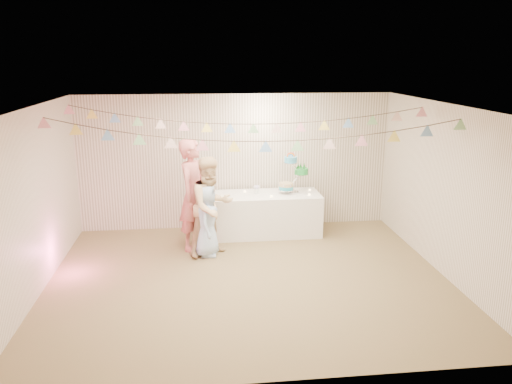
{
  "coord_description": "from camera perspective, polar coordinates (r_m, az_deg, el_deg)",
  "views": [
    {
      "loc": [
        -0.68,
        -6.93,
        3.27
      ],
      "look_at": [
        0.2,
        0.8,
        1.15
      ],
      "focal_mm": 35.0,
      "sensor_mm": 36.0,
      "label": 1
    }
  ],
  "objects": [
    {
      "name": "platter",
      "position": [
        9.23,
        -2.42,
        -0.55
      ],
      "size": [
        0.33,
        0.33,
        0.02
      ],
      "primitive_type": "cylinder",
      "color": "white",
      "rests_on": "table"
    },
    {
      "name": "ceiling",
      "position": [
        7.0,
        -0.9,
        9.75
      ],
      "size": [
        6.0,
        6.0,
        0.0
      ],
      "primitive_type": "plane",
      "color": "white",
      "rests_on": "ground"
    },
    {
      "name": "tealight_2",
      "position": [
        9.13,
        1.76,
        -0.49
      ],
      "size": [
        0.04,
        0.04,
        0.03
      ],
      "primitive_type": "cylinder",
      "color": "#FFD88C",
      "rests_on": "table"
    },
    {
      "name": "posy",
      "position": [
        9.35,
        0.08,
        0.12
      ],
      "size": [
        0.14,
        0.14,
        0.16
      ],
      "primitive_type": null,
      "color": "white",
      "rests_on": "table"
    },
    {
      "name": "left_wall",
      "position": [
        7.57,
        -24.09,
        -1.2
      ],
      "size": [
        5.0,
        5.0,
        0.0
      ],
      "primitive_type": "plane",
      "color": "silver",
      "rests_on": "ground"
    },
    {
      "name": "bunting_back",
      "position": [
        8.11,
        -1.66,
        8.72
      ],
      "size": [
        5.6,
        1.1,
        0.4
      ],
      "primitive_type": null,
      "color": "pink",
      "rests_on": "ceiling"
    },
    {
      "name": "bunting_front",
      "position": [
        6.83,
        -0.72,
        7.25
      ],
      "size": [
        5.6,
        0.9,
        0.36
      ],
      "primitive_type": null,
      "color": "#72A5E5",
      "rests_on": "ceiling"
    },
    {
      "name": "cake_stand",
      "position": [
        9.38,
        4.26,
        1.88
      ],
      "size": [
        0.64,
        0.38,
        0.72
      ],
      "primitive_type": null,
      "color": "silver",
      "rests_on": "table"
    },
    {
      "name": "floor",
      "position": [
        7.69,
        -0.82,
        -9.91
      ],
      "size": [
        6.0,
        6.0,
        0.0
      ],
      "primitive_type": "plane",
      "color": "brown",
      "rests_on": "ground"
    },
    {
      "name": "tealight_5",
      "position": [
        9.62,
        6.17,
        0.25
      ],
      "size": [
        0.04,
        0.04,
        0.03
      ],
      "primitive_type": "cylinder",
      "color": "#FFD88C",
      "rests_on": "table"
    },
    {
      "name": "cake_middle",
      "position": [
        9.5,
        5.23,
        2.01
      ],
      "size": [
        0.27,
        0.27,
        0.22
      ],
      "primitive_type": null,
      "color": "green",
      "rests_on": "cake_stand"
    },
    {
      "name": "tealight_1",
      "position": [
        9.46,
        -1.28,
        0.08
      ],
      "size": [
        0.04,
        0.04,
        0.03
      ],
      "primitive_type": "cylinder",
      "color": "#FFD88C",
      "rests_on": "table"
    },
    {
      "name": "right_wall",
      "position": [
        8.09,
        20.8,
        0.14
      ],
      "size": [
        5.0,
        5.0,
        0.0
      ],
      "primitive_type": "plane",
      "color": "silver",
      "rests_on": "ground"
    },
    {
      "name": "table",
      "position": [
        9.44,
        0.95,
        -2.52
      ],
      "size": [
        2.08,
        0.83,
        0.78
      ],
      "primitive_type": "cube",
      "color": "white",
      "rests_on": "floor"
    },
    {
      "name": "front_wall",
      "position": [
        4.9,
        2.07,
        -8.48
      ],
      "size": [
        6.0,
        6.0,
        0.0
      ],
      "primitive_type": "plane",
      "color": "silver",
      "rests_on": "ground"
    },
    {
      "name": "back_wall",
      "position": [
        9.66,
        -2.33,
        3.46
      ],
      "size": [
        6.0,
        6.0,
        0.0
      ],
      "primitive_type": "plane",
      "color": "silver",
      "rests_on": "ground"
    },
    {
      "name": "tealight_3",
      "position": [
        9.59,
        2.86,
        0.27
      ],
      "size": [
        0.04,
        0.04,
        0.03
      ],
      "primitive_type": "cylinder",
      "color": "#FFD88C",
      "rests_on": "table"
    },
    {
      "name": "person_child",
      "position": [
        8.4,
        -5.67,
        -3.19
      ],
      "size": [
        0.47,
        0.66,
        1.25
      ],
      "primitive_type": "imported",
      "rotation": [
        0.0,
        0.0,
        1.44
      ],
      "color": "#B4D3FF",
      "rests_on": "floor"
    },
    {
      "name": "person_adult_a",
      "position": [
        8.63,
        -7.14,
        -0.32
      ],
      "size": [
        0.72,
        0.84,
        1.94
      ],
      "primitive_type": "imported",
      "rotation": [
        0.0,
        0.0,
        1.13
      ],
      "color": "#C66867",
      "rests_on": "floor"
    },
    {
      "name": "cake_bottom",
      "position": [
        9.36,
        3.4,
        0.15
      ],
      "size": [
        0.31,
        0.31,
        0.15
      ],
      "primitive_type": null,
      "color": "#28A3BD",
      "rests_on": "cake_stand"
    },
    {
      "name": "tealight_4",
      "position": [
        9.29,
        6.12,
        -0.28
      ],
      "size": [
        0.04,
        0.04,
        0.03
      ],
      "primitive_type": "cylinder",
      "color": "#FFD88C",
      "rests_on": "table"
    },
    {
      "name": "cake_top_tier",
      "position": [
        9.28,
        3.96,
        3.43
      ],
      "size": [
        0.25,
        0.25,
        0.19
      ],
      "primitive_type": null,
      "color": "#3E9DC5",
      "rests_on": "cake_stand"
    },
    {
      "name": "tealight_0",
      "position": [
        9.11,
        -3.91,
        -0.54
      ],
      "size": [
        0.04,
        0.04,
        0.03
      ],
      "primitive_type": "cylinder",
      "color": "#FFD88C",
      "rests_on": "table"
    },
    {
      "name": "person_adult_b",
      "position": [
        8.36,
        -5.13,
        -1.67
      ],
      "size": [
        1.04,
        0.98,
        1.69
      ],
      "primitive_type": "imported",
      "rotation": [
        0.0,
        0.0,
        0.56
      ],
      "color": "#D7B184",
      "rests_on": "floor"
    }
  ]
}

